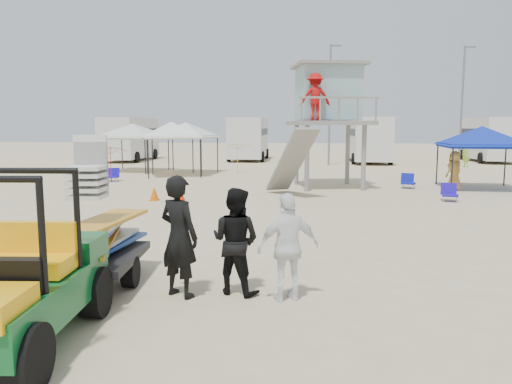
# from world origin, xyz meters

# --- Properties ---
(ground) EXTENTS (140.00, 140.00, 0.00)m
(ground) POSITION_xyz_m (0.00, 0.00, 0.00)
(ground) COLOR beige
(ground) RESTS_ON ground
(utility_cart) EXTENTS (1.59, 2.87, 2.11)m
(utility_cart) POSITION_xyz_m (-1.94, -1.82, 0.98)
(utility_cart) COLOR #0D5423
(utility_cart) RESTS_ON ground
(surf_trailer) EXTENTS (1.51, 2.57, 2.22)m
(surf_trailer) POSITION_xyz_m (-1.94, 0.52, 0.90)
(surf_trailer) COLOR black
(surf_trailer) RESTS_ON ground
(man_left) EXTENTS (0.83, 0.73, 1.92)m
(man_left) POSITION_xyz_m (-0.42, 0.22, 0.96)
(man_left) COLOR black
(man_left) RESTS_ON ground
(man_mid) EXTENTS (1.00, 0.90, 1.70)m
(man_mid) POSITION_xyz_m (0.43, 0.47, 0.85)
(man_mid) COLOR black
(man_mid) RESTS_ON ground
(man_right) EXTENTS (1.06, 0.74, 1.66)m
(man_right) POSITION_xyz_m (1.28, 0.22, 0.83)
(man_right) COLOR white
(man_right) RESTS_ON ground
(lifeguard_tower) EXTENTS (3.81, 3.81, 5.17)m
(lifeguard_tower) POSITION_xyz_m (2.37, 14.66, 3.85)
(lifeguard_tower) COLOR gray
(lifeguard_tower) RESTS_ON ground
(canopy_blue) EXTENTS (3.21, 3.21, 3.05)m
(canopy_blue) POSITION_xyz_m (8.81, 14.61, 2.50)
(canopy_blue) COLOR black
(canopy_blue) RESTS_ON ground
(canopy_white_a) EXTENTS (3.62, 3.62, 3.27)m
(canopy_white_a) POSITION_xyz_m (-5.62, 18.73, 2.73)
(canopy_white_a) COLOR black
(canopy_white_a) RESTS_ON ground
(canopy_white_b) EXTENTS (3.56, 3.56, 3.19)m
(canopy_white_b) POSITION_xyz_m (-8.55, 21.09, 2.64)
(canopy_white_b) COLOR black
(canopy_white_b) RESTS_ON ground
(canopy_white_c) EXTENTS (3.33, 3.33, 3.25)m
(canopy_white_c) POSITION_xyz_m (-5.23, 20.32, 2.70)
(canopy_white_c) COLOR black
(canopy_white_c) RESTS_ON ground
(umbrella_a) EXTENTS (2.37, 2.39, 1.73)m
(umbrella_a) POSITION_xyz_m (-7.81, 15.70, 0.87)
(umbrella_a) COLOR #A91214
(umbrella_a) RESTS_ON ground
(umbrella_b) EXTENTS (2.52, 2.54, 1.74)m
(umbrella_b) POSITION_xyz_m (-2.36, 20.83, 0.87)
(umbrella_b) COLOR yellow
(umbrella_b) RESTS_ON ground
(cone_near) EXTENTS (0.34, 0.34, 0.50)m
(cone_near) POSITION_xyz_m (-2.99, 10.17, 0.25)
(cone_near) COLOR red
(cone_near) RESTS_ON ground
(cone_far) EXTENTS (0.34, 0.34, 0.50)m
(cone_far) POSITION_xyz_m (-3.90, 10.05, 0.25)
(cone_far) COLOR #D65B06
(cone_far) RESTS_ON ground
(beach_chair_a) EXTENTS (0.59, 0.63, 0.64)m
(beach_chair_a) POSITION_xyz_m (-7.77, 15.89, 0.31)
(beach_chair_a) COLOR #1A11B8
(beach_chair_a) RESTS_ON ground
(beach_chair_b) EXTENTS (0.65, 0.70, 0.64)m
(beach_chair_b) POSITION_xyz_m (6.60, 10.97, 0.31)
(beach_chair_b) COLOR #200FA8
(beach_chair_b) RESTS_ON ground
(beach_chair_c) EXTENTS (0.69, 0.75, 0.64)m
(beach_chair_c) POSITION_xyz_m (5.86, 14.62, 0.31)
(beach_chair_c) COLOR #0F17A6
(beach_chair_c) RESTS_ON ground
(rv_far_left) EXTENTS (2.64, 6.80, 3.25)m
(rv_far_left) POSITION_xyz_m (-12.00, 29.99, 1.80)
(rv_far_left) COLOR silver
(rv_far_left) RESTS_ON ground
(rv_mid_left) EXTENTS (2.65, 6.50, 3.25)m
(rv_mid_left) POSITION_xyz_m (-3.00, 31.49, 1.80)
(rv_mid_left) COLOR silver
(rv_mid_left) RESTS_ON ground
(rv_mid_right) EXTENTS (2.64, 7.00, 3.25)m
(rv_mid_right) POSITION_xyz_m (6.00, 29.99, 1.80)
(rv_mid_right) COLOR silver
(rv_mid_right) RESTS_ON ground
(rv_far_right) EXTENTS (2.64, 6.60, 3.25)m
(rv_far_right) POSITION_xyz_m (15.00, 31.49, 1.80)
(rv_far_right) COLOR silver
(rv_far_right) RESTS_ON ground
(light_pole_left) EXTENTS (0.14, 0.14, 8.00)m
(light_pole_left) POSITION_xyz_m (3.00, 27.00, 4.00)
(light_pole_left) COLOR slate
(light_pole_left) RESTS_ON ground
(light_pole_right) EXTENTS (0.14, 0.14, 8.00)m
(light_pole_right) POSITION_xyz_m (12.00, 28.50, 4.00)
(light_pole_right) COLOR slate
(light_pole_right) RESTS_ON ground
(distant_beachgoers) EXTENTS (4.77, 12.88, 1.83)m
(distant_beachgoers) POSITION_xyz_m (9.43, 19.42, 0.86)
(distant_beachgoers) COLOR #BD8436
(distant_beachgoers) RESTS_ON ground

